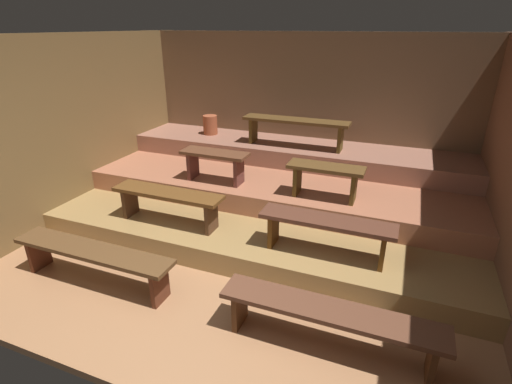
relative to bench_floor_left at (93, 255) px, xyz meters
The scene contains 14 objects.
ground 2.01m from the bench_floor_left, 51.02° to the left, with size 6.13×5.00×0.08m, color #A16F49.
wall_back 3.97m from the bench_floor_left, 71.29° to the left, with size 6.13×0.06×2.47m, color brown.
wall_left 2.29m from the bench_floor_left, 133.43° to the left, with size 0.06×5.00×2.47m, color brown.
platform_lower 2.47m from the bench_floor_left, 59.67° to the left, with size 5.33×3.03×0.27m, color #9A7846.
platform_middle 2.88m from the bench_floor_left, 64.41° to the left, with size 5.33×2.09×0.27m, color #AB6749.
platform_upper 3.40m from the bench_floor_left, 68.47° to the left, with size 5.33×0.98×0.27m, color #996550.
bench_floor_left is the anchor object (origin of this frame).
bench_floor_right 2.48m from the bench_floor_left, ahead, with size 1.86×0.32×0.43m.
bench_lower_left 1.10m from the bench_floor_left, 75.75° to the left, with size 1.42×0.32×0.43m.
bench_lower_right 2.47m from the bench_floor_left, 25.02° to the left, with size 1.42×0.32×0.43m.
bench_middle_left 2.02m from the bench_floor_left, 75.83° to the left, with size 0.94×0.32×0.43m.
bench_middle_right 2.81m from the bench_floor_left, 43.36° to the left, with size 0.94×0.32×0.43m.
bench_upper_center 3.39m from the bench_floor_left, 67.14° to the left, with size 1.63×0.32×0.43m.
pail_upper 3.29m from the bench_floor_left, 95.05° to the left, with size 0.24×0.24×0.32m, color #9E4C2D.
Camera 1 is at (1.61, -1.98, 2.56)m, focal length 27.05 mm.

